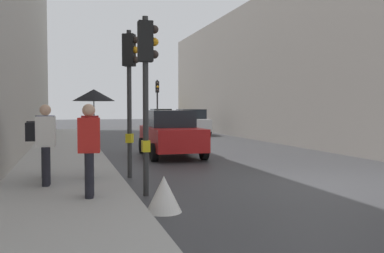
{
  "coord_description": "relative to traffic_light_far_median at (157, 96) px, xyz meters",
  "views": [
    {
      "loc": [
        -5.84,
        -8.61,
        1.86
      ],
      "look_at": [
        -1.01,
        7.48,
        1.1
      ],
      "focal_mm": 38.95,
      "sensor_mm": 36.0,
      "label": 1
    }
  ],
  "objects": [
    {
      "name": "ground_plane",
      "position": [
        -0.63,
        -21.96,
        -2.72
      ],
      "size": [
        120.0,
        120.0,
        0.0
      ],
      "primitive_type": "plane",
      "color": "#38383A"
    },
    {
      "name": "sidewalk_kerb",
      "position": [
        -6.58,
        -15.96,
        -2.64
      ],
      "size": [
        2.77,
        40.0,
        0.16
      ],
      "primitive_type": "cube",
      "color": "#A8A5A0",
      "rests_on": "ground"
    },
    {
      "name": "building_facade_right",
      "position": [
        9.93,
        -6.19,
        1.38
      ],
      "size": [
        12.0,
        29.85,
        8.2
      ],
      "primitive_type": "cube",
      "color": "slate",
      "rests_on": "ground"
    },
    {
      "name": "traffic_light_far_median",
      "position": [
        0.0,
        0.0,
        0.0
      ],
      "size": [
        0.25,
        0.43,
        3.94
      ],
      "color": "#2D2D2D",
      "rests_on": "ground"
    },
    {
      "name": "traffic_light_near_left",
      "position": [
        -4.87,
        -21.93,
        -0.12
      ],
      "size": [
        0.43,
        0.24,
        3.76
      ],
      "color": "#2D2D2D",
      "rests_on": "ground"
    },
    {
      "name": "traffic_light_near_right",
      "position": [
        -4.87,
        -19.55,
        -0.03
      ],
      "size": [
        0.44,
        0.36,
        3.89
      ],
      "color": "#2D2D2D",
      "rests_on": "ground"
    },
    {
      "name": "car_red_sedan",
      "position": [
        -2.68,
        -15.12,
        -1.84
      ],
      "size": [
        2.09,
        4.24,
        1.76
      ],
      "color": "red",
      "rests_on": "ground"
    },
    {
      "name": "car_yellow_taxi",
      "position": [
        1.73,
        6.82,
        -1.84
      ],
      "size": [
        2.06,
        4.22,
        1.76
      ],
      "color": "yellow",
      "rests_on": "ground"
    },
    {
      "name": "car_white_compact",
      "position": [
        1.54,
        -3.48,
        -1.84
      ],
      "size": [
        2.1,
        4.24,
        1.76
      ],
      "color": "silver",
      "rests_on": "ground"
    },
    {
      "name": "pedestrian_with_umbrella",
      "position": [
        -5.89,
        -20.37,
        -0.88
      ],
      "size": [
        1.0,
        1.0,
        2.14
      ],
      "color": "black",
      "rests_on": "sidewalk_kerb"
    },
    {
      "name": "pedestrian_with_black_backpack",
      "position": [
        -6.97,
        -21.0,
        -1.55
      ],
      "size": [
        0.62,
        0.36,
        1.77
      ],
      "color": "black",
      "rests_on": "sidewalk_kerb"
    },
    {
      "name": "pedestrian_with_grey_backpack",
      "position": [
        -7.03,
        -20.03,
        -1.55
      ],
      "size": [
        0.65,
        0.42,
        1.77
      ],
      "color": "black",
      "rests_on": "sidewalk_kerb"
    },
    {
      "name": "pedestrian_in_red_jacket",
      "position": [
        -6.09,
        -22.52,
        -1.58
      ],
      "size": [
        0.43,
        0.36,
        1.77
      ],
      "color": "black",
      "rests_on": "sidewalk_kerb"
    },
    {
      "name": "warning_sign_triangle",
      "position": [
        -4.85,
        -23.4,
        -2.39
      ],
      "size": [
        0.64,
        0.64,
        0.65
      ],
      "primitive_type": "cone",
      "color": "silver",
      "rests_on": "ground"
    }
  ]
}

